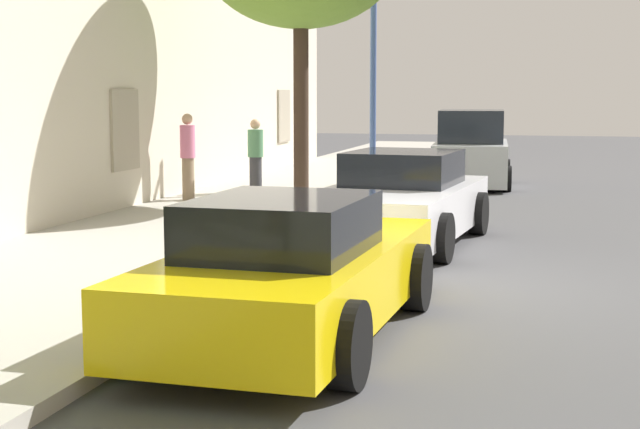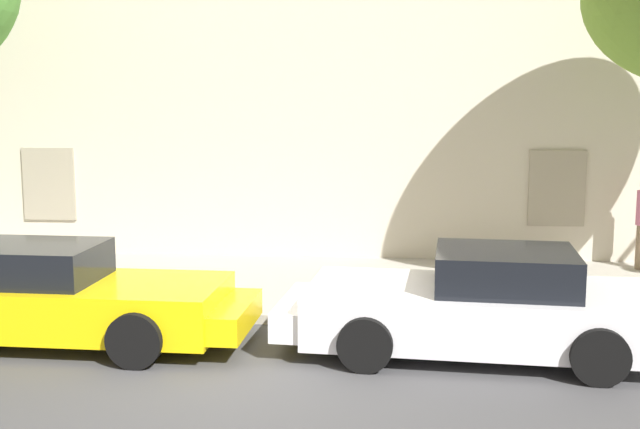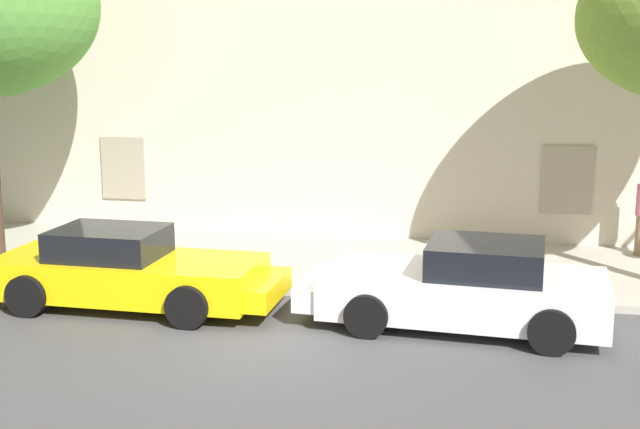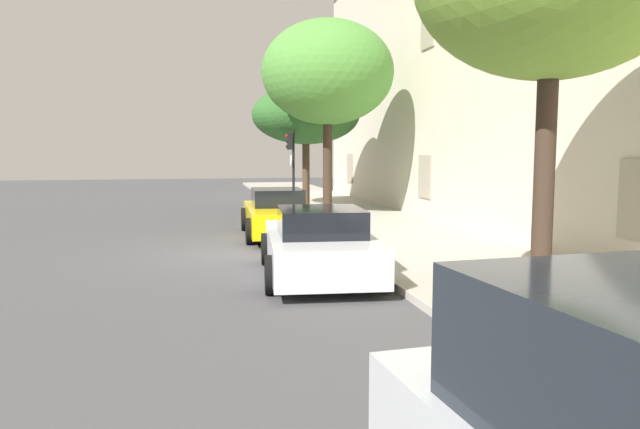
{
  "view_description": "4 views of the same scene",
  "coord_description": "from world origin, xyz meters",
  "views": [
    {
      "loc": [
        -11.3,
        -1.45,
        2.33
      ],
      "look_at": [
        -0.49,
        1.34,
        0.89
      ],
      "focal_mm": 54.01,
      "sensor_mm": 36.0,
      "label": 1
    },
    {
      "loc": [
        1.79,
        -9.32,
        3.37
      ],
      "look_at": [
        0.88,
        1.78,
        1.73
      ],
      "focal_mm": 44.53,
      "sensor_mm": 36.0,
      "label": 2
    },
    {
      "loc": [
        3.09,
        -12.07,
        4.43
      ],
      "look_at": [
        0.65,
        1.19,
        1.72
      ],
      "focal_mm": 46.46,
      "sensor_mm": 36.0,
      "label": 3
    },
    {
      "loc": [
        14.46,
        -1.34,
        2.5
      ],
      "look_at": [
        -0.79,
        1.86,
        0.82
      ],
      "focal_mm": 33.28,
      "sensor_mm": 36.0,
      "label": 4
    }
  ],
  "objects": [
    {
      "name": "ground_plane",
      "position": [
        0.0,
        0.0,
        0.0
      ],
      "size": [
        80.0,
        80.0,
        0.0
      ],
      "primitive_type": "plane",
      "color": "#444447"
    },
    {
      "name": "sportscar_red_lead",
      "position": [
        -2.56,
        1.02,
        0.62
      ],
      "size": [
        5.08,
        2.17,
        1.37
      ],
      "color": "yellow",
      "rests_on": "ground"
    },
    {
      "name": "sportscar_yellow_flank",
      "position": [
        2.89,
        1.04,
        0.62
      ],
      "size": [
        5.03,
        2.51,
        1.4
      ],
      "color": "white",
      "rests_on": "ground"
    },
    {
      "name": "sidewalk",
      "position": [
        0.0,
        4.34,
        0.07
      ],
      "size": [
        60.0,
        4.48,
        0.14
      ],
      "primitive_type": "cube",
      "color": "#A8A399",
      "rests_on": "ground"
    }
  ]
}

